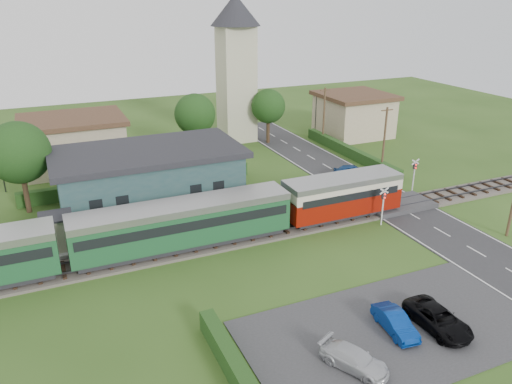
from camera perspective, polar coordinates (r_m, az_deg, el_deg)
name	(u,v)px	position (r m, az deg, el deg)	size (l,w,h in m)	color
ground	(310,237)	(39.27, 6.23, -5.14)	(120.00, 120.00, 0.00)	#2D4C19
railway_track	(298,226)	(40.78, 4.85, -3.84)	(76.00, 3.20, 0.49)	#4C443D
road	(413,215)	(44.71, 17.46, -2.55)	(6.00, 70.00, 0.05)	#28282B
car_park	(392,330)	(30.18, 15.32, -14.99)	(17.00, 9.00, 0.08)	#333335
crossing_deck	(398,205)	(46.00, 15.90, -1.40)	(6.20, 3.40, 0.45)	#333335
platform	(168,230)	(40.21, -10.05, -4.32)	(30.00, 3.00, 0.45)	gray
equipment_hut	(58,231)	(38.78, -21.74, -4.17)	(2.30, 2.30, 2.55)	#C0BA9B
station_building	(149,178)	(44.49, -12.11, 1.60)	(16.00, 9.00, 5.30)	#24474A
train	(139,231)	(36.07, -13.19, -4.33)	(43.20, 2.90, 3.40)	#232328
church_tower	(236,58)	(62.90, -2.30, 15.01)	(6.00, 6.00, 17.60)	#C0BA9B
house_west	(74,142)	(57.18, -20.08, 5.39)	(10.80, 8.80, 5.50)	tan
house_east	(354,114)	(67.72, 11.11, 8.74)	(8.80, 8.80, 5.50)	tan
hedge_carpark	(236,370)	(25.89, -2.34, -19.67)	(0.80, 9.00, 1.20)	#193814
hedge_roadside	(350,152)	(58.74, 10.64, 4.54)	(0.80, 18.00, 1.20)	#193814
hedge_station	(141,183)	(49.35, -13.05, 1.03)	(22.00, 0.80, 1.30)	#193814
tree_a	(19,153)	(45.87, -25.50, 4.07)	(5.20, 5.20, 8.00)	#332316
tree_b	(195,114)	(56.88, -6.99, 8.80)	(4.60, 4.60, 7.34)	#332316
tree_c	(268,106)	(62.28, 1.41, 9.75)	(4.20, 4.20, 6.78)	#332316
utility_pole_c	(384,140)	(53.27, 14.45, 5.82)	(1.40, 0.22, 7.00)	#473321
utility_pole_d	(324,115)	(62.80, 7.77, 8.71)	(1.40, 0.22, 7.00)	#473321
crossing_signal_near	(383,201)	(41.43, 14.36, -0.98)	(0.84, 0.28, 3.28)	silver
crossing_signal_far	(415,171)	(49.25, 17.66, 2.35)	(0.84, 0.28, 3.28)	silver
streetlamp_west	(0,162)	(52.40, -27.23, 3.10)	(0.30, 0.30, 5.15)	#3F3F47
streetlamp_east	(316,110)	(68.02, 6.87, 9.26)	(0.30, 0.30, 5.15)	#3F3F47
car_on_road	(353,171)	(52.06, 10.98, 2.37)	(1.56, 3.87, 1.32)	navy
car_park_blue	(395,322)	(29.79, 15.61, -14.14)	(1.19, 3.43, 1.13)	navy
car_park_silver	(354,359)	(26.91, 11.16, -18.23)	(1.49, 3.65, 1.06)	silver
car_park_dark	(438,319)	(30.73, 20.08, -13.45)	(1.97, 4.27, 1.19)	black
pedestrian_near	(230,204)	(41.52, -2.95, -1.44)	(0.65, 0.42, 1.78)	gray
pedestrian_far	(93,234)	(38.83, -18.12, -4.54)	(0.72, 0.56, 1.48)	gray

